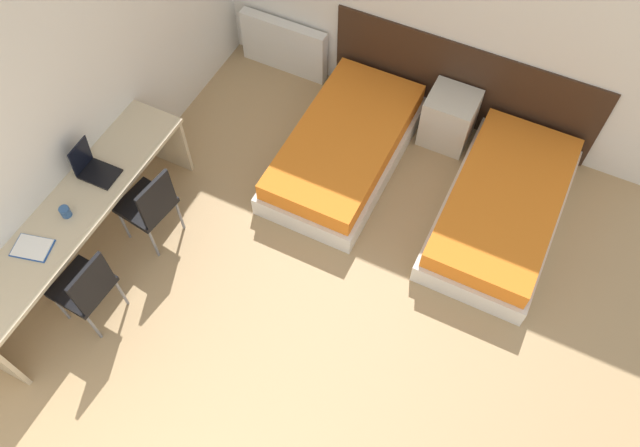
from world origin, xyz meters
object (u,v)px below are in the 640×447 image
object	(u,v)px
bed_near_door	(502,208)
laptop	(93,168)
bed_near_window	(345,148)
chair_near_laptop	(150,204)
nightstand	(449,118)
chair_near_notebook	(86,287)

from	to	relation	value
bed_near_door	laptop	distance (m)	3.52
bed_near_window	chair_near_laptop	bearing A→B (deg)	-126.42
nightstand	laptop	world-z (taller)	laptop
chair_near_laptop	bed_near_window	bearing A→B (deg)	60.83
bed_near_window	chair_near_notebook	distance (m)	2.63
nightstand	chair_near_laptop	xyz separation A→B (m)	(-1.89, -2.22, 0.22)
nightstand	bed_near_door	bearing A→B (deg)	-42.72
chair_near_notebook	bed_near_window	bearing A→B (deg)	67.98
nightstand	chair_near_notebook	bearing A→B (deg)	-121.48
bed_near_door	laptop	xyz separation A→B (m)	(-3.11, -1.55, 0.59)
nightstand	chair_near_notebook	xyz separation A→B (m)	(-1.89, -3.08, 0.22)
bed_near_window	nightstand	distance (m)	1.06
bed_near_door	bed_near_window	bearing A→B (deg)	180.00
chair_near_laptop	bed_near_door	bearing A→B (deg)	36.70
bed_near_window	chair_near_notebook	size ratio (longest dim) A/B	2.14
laptop	bed_near_window	bearing A→B (deg)	43.18
nightstand	chair_near_notebook	size ratio (longest dim) A/B	0.64
chair_near_laptop	laptop	world-z (taller)	laptop
chair_near_notebook	laptop	bearing A→B (deg)	121.66
bed_near_window	laptop	bearing A→B (deg)	-135.19
bed_near_window	chair_near_notebook	xyz separation A→B (m)	(-1.11, -2.36, 0.31)
bed_near_door	chair_near_notebook	size ratio (longest dim) A/B	2.14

